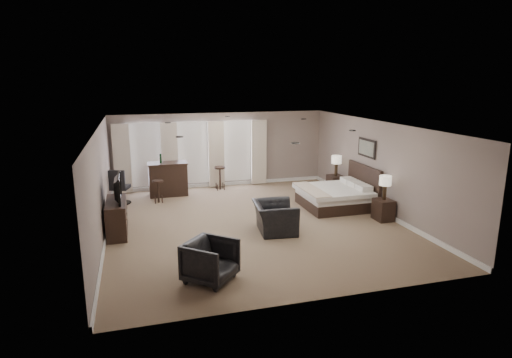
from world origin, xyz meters
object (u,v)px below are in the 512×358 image
object	(u,v)px
tv	(115,198)
lamp_near	(385,188)
armchair_near	(275,212)
bar_counter	(168,179)
bed	(330,188)
armchair_far	(210,259)
dresser	(117,217)
lamp_far	(336,166)
desk_chair	(120,186)
nightstand_far	(335,184)
bar_stool_left	(158,191)
bar_stool_right	(220,178)
nightstand_near	(383,210)

from	to	relation	value
tv	lamp_near	bearing A→B (deg)	-97.33
armchair_near	bar_counter	bearing A→B (deg)	34.86
bed	bar_counter	bearing A→B (deg)	148.87
armchair_far	dresser	bearing A→B (deg)	71.68
lamp_far	dresser	size ratio (longest dim) A/B	0.47
lamp_near	bar_counter	distance (m)	6.84
bed	desk_chair	bearing A→B (deg)	160.56
nightstand_far	tv	world-z (taller)	tv
lamp_near	bar_stool_left	size ratio (longest dim) A/B	0.92
bed	dresser	xyz separation A→B (m)	(-6.03, -0.56, -0.19)
bar_stool_left	bar_stool_right	size ratio (longest dim) A/B	0.89
nightstand_near	desk_chair	distance (m)	7.76
lamp_far	tv	size ratio (longest dim) A/B	0.61
armchair_near	desk_chair	world-z (taller)	desk_chair
dresser	tv	world-z (taller)	tv
bar_counter	armchair_near	bearing A→B (deg)	-61.55
nightstand_near	desk_chair	xyz separation A→B (m)	(-6.89, 3.57, 0.27)
bed	lamp_near	size ratio (longest dim) A/B	2.93
nightstand_near	dresser	distance (m)	6.98
tv	bar_stool_right	world-z (taller)	tv
nightstand_near	dresser	bearing A→B (deg)	172.67
nightstand_near	armchair_near	size ratio (longest dim) A/B	0.50
lamp_far	bar_stool_left	world-z (taller)	lamp_far
nightstand_far	tv	size ratio (longest dim) A/B	0.55
lamp_far	desk_chair	xyz separation A→B (m)	(-6.89, 0.67, -0.39)
nightstand_far	lamp_near	size ratio (longest dim) A/B	0.91
armchair_near	desk_chair	distance (m)	5.22
nightstand_far	desk_chair	world-z (taller)	desk_chair
armchair_near	bar_stool_left	bearing A→B (deg)	44.16
bar_counter	lamp_far	bearing A→B (deg)	-13.29
lamp_near	bar_stool_right	bearing A→B (deg)	129.27
bed	armchair_far	bearing A→B (deg)	-138.86
bed	bar_stool_right	size ratio (longest dim) A/B	2.40
nightstand_near	nightstand_far	distance (m)	2.90
nightstand_far	tv	xyz separation A→B (m)	(-6.92, -2.01, 0.61)
tv	bar_stool_right	xyz separation A→B (m)	(3.30, 3.54, -0.51)
bar_counter	bar_stool_right	xyz separation A→B (m)	(1.78, 0.26, -0.15)
nightstand_near	tv	world-z (taller)	tv
bar_counter	desk_chair	bearing A→B (deg)	-157.70
armchair_near	dresser	bearing A→B (deg)	82.70
bed	armchair_far	size ratio (longest dim) A/B	2.20
lamp_far	bar_stool_left	size ratio (longest dim) A/B	0.95
nightstand_far	bar_counter	size ratio (longest dim) A/B	0.48
bar_stool_right	nightstand_near	bearing A→B (deg)	-50.73
nightstand_far	armchair_far	distance (m)	7.28
armchair_near	tv	bearing A→B (deg)	82.70
bar_counter	armchair_far	bearing A→B (deg)	-87.63
nightstand_far	armchair_near	xyz separation A→B (m)	(-3.12, -2.94, 0.20)
tv	armchair_near	bearing A→B (deg)	-103.71
nightstand_near	tv	xyz separation A→B (m)	(-6.92, 0.89, 0.63)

